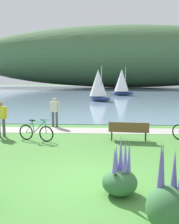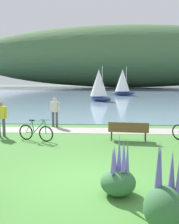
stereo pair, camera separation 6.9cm
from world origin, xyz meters
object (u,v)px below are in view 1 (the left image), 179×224
Objects in this scene: bicycle_leaning_near_bench at (36,132)px; sailboat_nearest_to_shore at (98,85)px; sailboat_toward_hillside at (122,82)px; person_on_the_grass at (1,117)px; park_bench_near_camera at (129,130)px; person_at_shoreline at (55,110)px.

sailboat_nearest_to_shore reaches higher than bicycle_leaning_near_bench.
sailboat_toward_hillside is at bearing 69.81° from sailboat_nearest_to_shore.
bicycle_leaning_near_bench is 1.00× the size of person_on_the_grass.
bicycle_leaning_near_bench is at bearing -22.11° from person_on_the_grass.
park_bench_near_camera is 1.08× the size of person_at_shoreline.
park_bench_near_camera is 1.08× the size of person_on_the_grass.
person_on_the_grass is at bearing -103.29° from sailboat_nearest_to_shore.
person_at_shoreline is 27.21m from sailboat_toward_hillside.
sailboat_nearest_to_shore is (-1.61, 19.66, 1.50)m from park_bench_near_camera.
person_on_the_grass is 19.61m from sailboat_nearest_to_shore.
person_at_shoreline is at bearing -102.83° from sailboat_toward_hillside.
sailboat_toward_hillside reaches higher than person_on_the_grass.
sailboat_toward_hillside is (6.04, 26.50, 1.24)m from person_at_shoreline.
bicycle_leaning_near_bench is 20.07m from sailboat_nearest_to_shore.
person_on_the_grass is (-1.92, 0.78, 0.58)m from bicycle_leaning_near_bench.
park_bench_near_camera is 0.44× the size of sailboat_nearest_to_shore.
bicycle_leaning_near_bench is 0.37× the size of sailboat_toward_hillside.
park_bench_near_camera is 6.16m from person_on_the_grass.
person_at_shoreline and person_on_the_grass have the same top height.
person_at_shoreline is at bearing 50.17° from person_on_the_grass.
person_at_shoreline is at bearing 86.00° from bicycle_leaning_near_bench.
bicycle_leaning_near_bench reaches higher than park_bench_near_camera.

